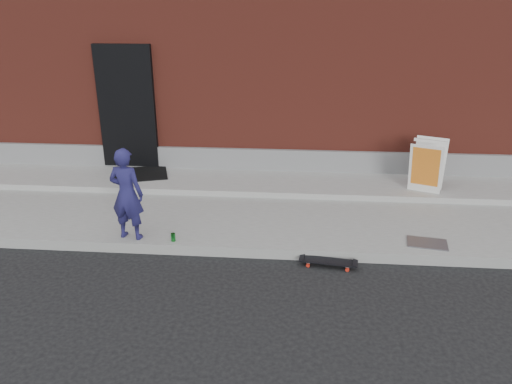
# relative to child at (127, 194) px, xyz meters

# --- Properties ---
(ground) EXTENTS (80.00, 80.00, 0.00)m
(ground) POSITION_rel_child_xyz_m (1.75, -0.20, -0.80)
(ground) COLOR black
(ground) RESTS_ON ground
(sidewalk) EXTENTS (20.00, 3.00, 0.15)m
(sidewalk) POSITION_rel_child_xyz_m (1.75, 1.30, -0.73)
(sidewalk) COLOR gray
(sidewalk) RESTS_ON ground
(apron) EXTENTS (20.00, 1.20, 0.10)m
(apron) POSITION_rel_child_xyz_m (1.75, 2.20, -0.60)
(apron) COLOR gray
(apron) RESTS_ON sidewalk
(building) EXTENTS (20.00, 8.10, 5.00)m
(building) POSITION_rel_child_xyz_m (1.75, 6.79, 1.70)
(building) COLOR maroon
(building) RESTS_ON ground
(child) EXTENTS (0.52, 0.39, 1.30)m
(child) POSITION_rel_child_xyz_m (0.00, 0.00, 0.00)
(child) COLOR #1E1C4F
(child) RESTS_ON sidewalk
(skateboard) EXTENTS (0.75, 0.29, 0.08)m
(skateboard) POSITION_rel_child_xyz_m (2.75, -0.32, -0.73)
(skateboard) COLOR red
(skateboard) RESTS_ON ground
(pizza_sign) EXTENTS (0.72, 0.77, 0.87)m
(pizza_sign) POSITION_rel_child_xyz_m (4.46, 1.94, -0.12)
(pizza_sign) COLOR white
(pizza_sign) RESTS_ON apron
(soda_can) EXTENTS (0.07, 0.07, 0.12)m
(soda_can) POSITION_rel_child_xyz_m (0.62, -0.07, -0.59)
(soda_can) COLOR #177525
(soda_can) RESTS_ON sidewalk
(doormat) EXTENTS (1.12, 1.00, 0.03)m
(doormat) POSITION_rel_child_xyz_m (-0.55, 2.30, -0.54)
(doormat) COLOR black
(doormat) RESTS_ON apron
(utility_plate) EXTENTS (0.58, 0.42, 0.02)m
(utility_plate) POSITION_rel_child_xyz_m (4.12, 0.14, -0.64)
(utility_plate) COLOR #5D5D63
(utility_plate) RESTS_ON sidewalk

